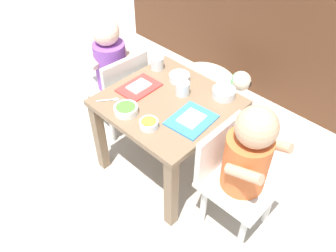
% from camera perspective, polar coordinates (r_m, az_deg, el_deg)
% --- Properties ---
extents(ground_plane, '(7.00, 7.00, 0.00)m').
position_cam_1_polar(ground_plane, '(1.85, -0.00, -6.39)').
color(ground_plane, '#B2ADA3').
extents(kitchen_cabinet_back, '(2.36, 0.33, 1.00)m').
position_cam_1_polar(kitchen_cabinet_back, '(2.24, 19.02, 16.88)').
color(kitchen_cabinet_back, '#56331E').
rests_on(kitchen_cabinet_back, ground).
extents(dining_table, '(0.54, 0.52, 0.43)m').
position_cam_1_polar(dining_table, '(1.60, -0.00, 1.88)').
color(dining_table, '#7A6047').
rests_on(dining_table, ground).
extents(seated_child_left, '(0.30, 0.30, 0.65)m').
position_cam_1_polar(seated_child_left, '(1.84, -9.10, 9.68)').
color(seated_child_left, silver).
rests_on(seated_child_left, ground).
extents(seated_child_right, '(0.28, 0.28, 0.66)m').
position_cam_1_polar(seated_child_right, '(1.35, 12.37, -5.12)').
color(seated_child_right, silver).
rests_on(seated_child_right, ground).
extents(dog, '(0.43, 0.28, 0.29)m').
position_cam_1_polar(dog, '(2.12, 7.26, 7.56)').
color(dog, beige).
rests_on(dog, ground).
extents(food_tray_left, '(0.14, 0.19, 0.02)m').
position_cam_1_polar(food_tray_left, '(1.62, -4.73, 6.31)').
color(food_tray_left, red).
rests_on(food_tray_left, dining_table).
extents(food_tray_right, '(0.17, 0.20, 0.02)m').
position_cam_1_polar(food_tray_right, '(1.45, 3.84, 1.05)').
color(food_tray_right, '#388CD8').
rests_on(food_tray_right, dining_table).
extents(water_cup_left, '(0.06, 0.06, 0.06)m').
position_cam_1_polar(water_cup_left, '(1.74, -1.79, 10.10)').
color(water_cup_left, white).
rests_on(water_cup_left, dining_table).
extents(water_cup_right, '(0.06, 0.06, 0.06)m').
position_cam_1_polar(water_cup_right, '(1.57, 2.37, 6.03)').
color(water_cup_right, white).
rests_on(water_cup_right, dining_table).
extents(veggie_bowl_far, '(0.08, 0.08, 0.03)m').
position_cam_1_polar(veggie_bowl_far, '(1.41, -3.14, 0.35)').
color(veggie_bowl_far, white).
rests_on(veggie_bowl_far, dining_table).
extents(veggie_bowl_near, '(0.10, 0.10, 0.03)m').
position_cam_1_polar(veggie_bowl_near, '(1.49, -6.85, 2.70)').
color(veggie_bowl_near, white).
rests_on(veggie_bowl_near, dining_table).
extents(cereal_bowl_left_side, '(0.10, 0.10, 0.03)m').
position_cam_1_polar(cereal_bowl_left_side, '(1.66, 1.86, 7.95)').
color(cereal_bowl_left_side, white).
rests_on(cereal_bowl_left_side, dining_table).
extents(cereal_bowl_right_side, '(0.10, 0.10, 0.04)m').
position_cam_1_polar(cereal_bowl_right_side, '(1.58, 9.07, 5.40)').
color(cereal_bowl_right_side, white).
rests_on(cereal_bowl_right_side, dining_table).
extents(spoon_by_left_tray, '(0.07, 0.09, 0.01)m').
position_cam_1_polar(spoon_by_left_tray, '(1.57, -9.39, 4.22)').
color(spoon_by_left_tray, silver).
rests_on(spoon_by_left_tray, dining_table).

